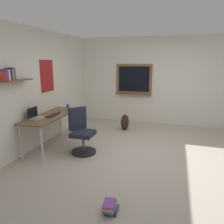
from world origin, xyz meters
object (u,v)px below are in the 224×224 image
object	(u,v)px
laptop	(35,116)
backpack	(125,122)
keyboard	(52,115)
coffee_mug	(68,106)
desk	(52,118)
office_chair	(81,134)
book_stack_on_floor	(110,207)
computer_mouse	(59,112)

from	to	relation	value
laptop	backpack	xyz separation A→B (m)	(2.00, -1.44, -0.58)
keyboard	backpack	distance (m)	2.16
keyboard	coffee_mug	size ratio (longest dim) A/B	4.02
desk	office_chair	xyz separation A→B (m)	(-0.11, -0.76, -0.26)
keyboard	office_chair	bearing A→B (deg)	-92.06
keyboard	coffee_mug	distance (m)	0.81
desk	coffee_mug	xyz separation A→B (m)	(0.72, -0.02, 0.12)
desk	office_chair	world-z (taller)	office_chair
office_chair	book_stack_on_floor	size ratio (longest dim) A/B	3.96
keyboard	coffee_mug	bearing A→B (deg)	3.56
computer_mouse	book_stack_on_floor	bearing A→B (deg)	-136.73
backpack	book_stack_on_floor	world-z (taller)	backpack
coffee_mug	backpack	distance (m)	1.66
laptop	coffee_mug	distance (m)	1.11
office_chair	coffee_mug	xyz separation A→B (m)	(0.83, 0.74, 0.38)
office_chair	laptop	size ratio (longest dim) A/B	3.06
laptop	coffee_mug	world-z (taller)	laptop
keyboard	computer_mouse	size ratio (longest dim) A/B	3.56
keyboard	desk	bearing A→B (deg)	42.34
office_chair	backpack	xyz separation A→B (m)	(1.73, -0.53, -0.19)
book_stack_on_floor	laptop	bearing A→B (deg)	56.22
desk	coffee_mug	size ratio (longest dim) A/B	17.87
office_chair	keyboard	size ratio (longest dim) A/B	2.57
keyboard	backpack	world-z (taller)	keyboard
coffee_mug	laptop	bearing A→B (deg)	171.18
backpack	coffee_mug	bearing A→B (deg)	125.46
book_stack_on_floor	backpack	bearing A→B (deg)	10.12
coffee_mug	book_stack_on_floor	xyz separation A→B (m)	(-2.45, -1.87, -0.72)
desk	computer_mouse	size ratio (longest dim) A/B	15.81
desk	backpack	distance (m)	2.12
laptop	backpack	distance (m)	2.53
office_chair	computer_mouse	xyz separation A→B (m)	(0.30, 0.69, 0.35)
desk	laptop	world-z (taller)	laptop
keyboard	computer_mouse	distance (m)	0.28
desk	keyboard	xyz separation A→B (m)	(-0.08, -0.07, 0.08)
coffee_mug	backpack	bearing A→B (deg)	-54.54
desk	keyboard	distance (m)	0.14
office_chair	backpack	distance (m)	1.82
laptop	keyboard	world-z (taller)	laptop
desk	laptop	distance (m)	0.42
laptop	book_stack_on_floor	size ratio (longest dim) A/B	1.29
desk	office_chair	bearing A→B (deg)	-98.00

